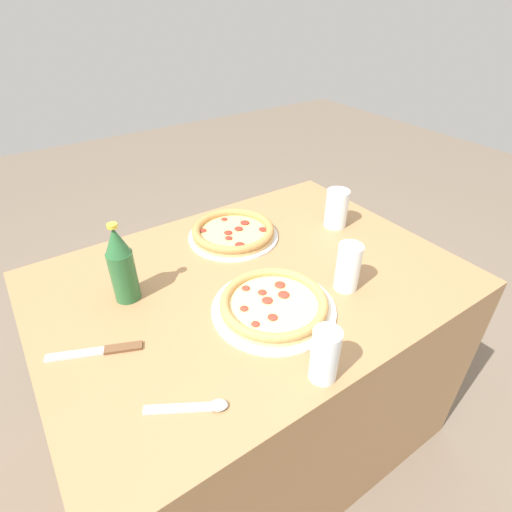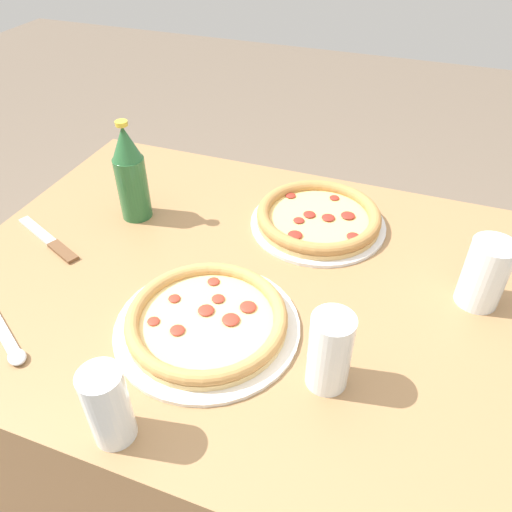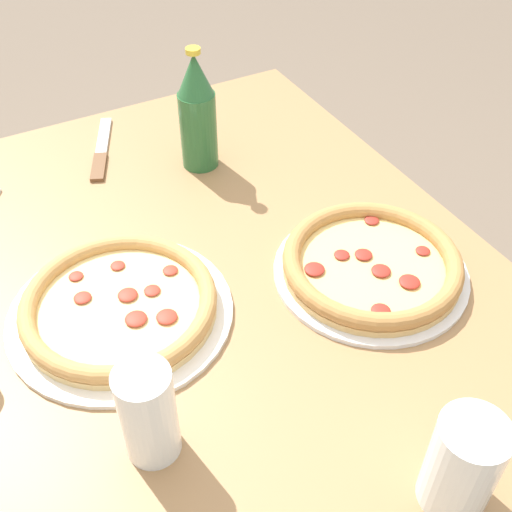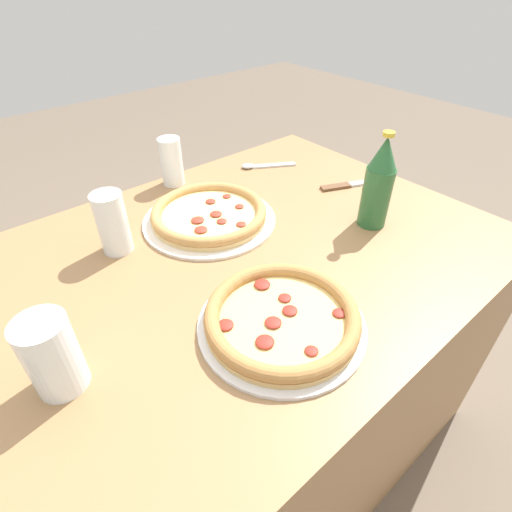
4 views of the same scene
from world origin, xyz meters
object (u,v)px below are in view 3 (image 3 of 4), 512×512
at_px(pizza_margherita, 120,306).
at_px(pizza_pepperoni, 372,265).
at_px(glass_orange_juice, 461,467).
at_px(glass_iced_tea, 149,417).
at_px(knife, 101,151).
at_px(beer_bottle, 197,113).

bearing_deg(pizza_margherita, pizza_pepperoni, -105.62).
xyz_separation_m(glass_orange_juice, glass_iced_tea, (0.23, 0.28, 0.00)).
distance_m(glass_iced_tea, knife, 0.69).
distance_m(pizza_margherita, beer_bottle, 0.42).
distance_m(beer_bottle, knife, 0.23).
bearing_deg(pizza_margherita, glass_orange_juice, -151.85).
relative_size(pizza_margherita, knife, 1.57).
relative_size(pizza_pepperoni, glass_iced_tea, 2.16).
distance_m(glass_orange_juice, glass_iced_tea, 0.36).
relative_size(glass_iced_tea, knife, 0.67).
xyz_separation_m(pizza_margherita, glass_orange_juice, (-0.46, -0.24, 0.04)).
height_order(pizza_margherita, glass_orange_juice, glass_orange_juice).
relative_size(glass_orange_juice, knife, 0.64).
height_order(glass_orange_juice, beer_bottle, beer_bottle).
distance_m(pizza_pepperoni, beer_bottle, 0.44).
bearing_deg(glass_orange_juice, beer_bottle, -2.20).
height_order(glass_orange_juice, knife, glass_orange_juice).
height_order(glass_orange_juice, glass_iced_tea, glass_iced_tea).
bearing_deg(glass_orange_juice, pizza_margherita, 28.15).
distance_m(glass_iced_tea, beer_bottle, 0.62).
bearing_deg(glass_orange_juice, pizza_pepperoni, -21.50).
distance_m(pizza_pepperoni, glass_orange_juice, 0.38).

